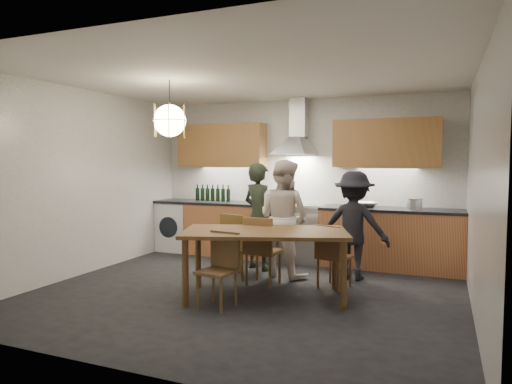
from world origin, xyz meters
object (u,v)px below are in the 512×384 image
at_px(dining_table, 265,238).
at_px(chair_back_left, 237,241).
at_px(person_right, 354,225).
at_px(mixing_bowl, 367,205).
at_px(person_left, 259,216).
at_px(person_mid, 284,218).
at_px(wine_bottles, 213,193).
at_px(stock_pot, 414,204).
at_px(chair_front, 221,264).

xyz_separation_m(dining_table, chair_back_left, (-0.67, 0.67, -0.20)).
xyz_separation_m(person_right, mixing_bowl, (0.04, 0.81, 0.21)).
bearing_deg(chair_back_left, person_left, -81.43).
distance_m(person_mid, mixing_bowl, 1.40).
distance_m(dining_table, wine_bottles, 2.79).
xyz_separation_m(chair_back_left, stock_pot, (2.20, 1.34, 0.47)).
bearing_deg(person_left, dining_table, 138.57).
xyz_separation_m(person_left, stock_pot, (2.12, 0.74, 0.19)).
bearing_deg(chair_back_left, wine_bottles, -35.68).
bearing_deg(chair_back_left, chair_front, 122.52).
bearing_deg(wine_bottles, dining_table, -49.60).
bearing_deg(person_left, wine_bottles, -11.04).
bearing_deg(chair_back_left, stock_pot, -132.31).
bearing_deg(person_left, stock_pot, -137.13).
bearing_deg(stock_pot, chair_back_left, -148.65).
distance_m(dining_table, person_left, 1.41).
relative_size(chair_back_left, wine_bottles, 1.32).
xyz_separation_m(mixing_bowl, wine_bottles, (-2.64, 0.05, 0.10)).
distance_m(dining_table, person_mid, 1.08).
bearing_deg(stock_pot, person_mid, -150.25).
bearing_deg(person_mid, person_left, -6.12).
distance_m(person_left, person_mid, 0.50).
relative_size(person_right, mixing_bowl, 4.38).
bearing_deg(dining_table, mixing_bowl, 48.53).
bearing_deg(mixing_bowl, wine_bottles, 178.85).
xyz_separation_m(person_right, stock_pot, (0.72, 0.76, 0.24)).
bearing_deg(wine_bottles, person_mid, -32.24).
xyz_separation_m(chair_front, wine_bottles, (-1.45, 2.57, 0.57)).
bearing_deg(dining_table, chair_back_left, 115.86).
bearing_deg(person_right, chair_front, 59.37).
relative_size(person_left, wine_bottles, 2.35).
relative_size(chair_back_left, person_right, 0.61).
xyz_separation_m(chair_front, person_left, (-0.25, 1.73, 0.32)).
bearing_deg(chair_front, person_right, 62.48).
relative_size(chair_back_left, mixing_bowl, 2.66).
xyz_separation_m(person_right, wine_bottles, (-2.59, 0.86, 0.31)).
distance_m(chair_front, stock_pot, 3.14).
xyz_separation_m(person_left, mixing_bowl, (1.43, 0.78, 0.16)).
distance_m(person_left, person_right, 1.39).
distance_m(chair_front, person_right, 2.07).
xyz_separation_m(mixing_bowl, stock_pot, (0.68, -0.04, 0.03)).
xyz_separation_m(chair_back_left, wine_bottles, (-1.12, 1.44, 0.53)).
distance_m(mixing_bowl, wine_bottles, 2.64).
bearing_deg(chair_back_left, person_mid, -127.69).
bearing_deg(person_left, person_right, -157.47).
distance_m(chair_back_left, chair_front, 1.18).
xyz_separation_m(person_mid, stock_pot, (1.66, 0.95, 0.17)).
bearing_deg(stock_pot, person_right, -133.43).
relative_size(dining_table, chair_front, 2.55).
bearing_deg(stock_pot, mixing_bowl, 176.34).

